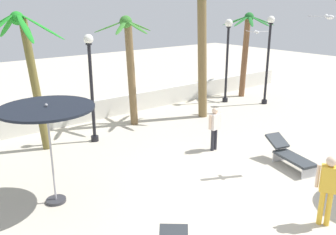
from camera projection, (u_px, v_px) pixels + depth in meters
The scene contains 15 objects.
ground_plane at pixel (232, 190), 9.97m from camera, with size 56.00×56.00×0.00m, color beige.
boundary_wall at pixel (93, 110), 15.90m from camera, with size 25.20×0.30×0.87m, color silver.
patio_umbrella_0 at pixel (47, 115), 8.67m from camera, with size 2.29×2.29×2.65m.
palm_tree_0 at pixel (201, 37), 15.30m from camera, with size 2.39×2.39×5.82m.
palm_tree_1 at pixel (130, 59), 14.53m from camera, with size 2.35×2.47×4.49m.
palm_tree_2 at pixel (29, 63), 11.76m from camera, with size 2.85×2.94×4.70m.
palm_tree_3 at pixel (246, 43), 19.31m from camera, with size 2.79×2.80×4.49m.
lamp_post_0 at pixel (268, 52), 17.80m from camera, with size 0.36×0.36×4.36m.
lamp_post_1 at pixel (227, 50), 18.14m from camera, with size 0.39×0.39×4.20m.
lamp_post_2 at pixel (91, 81), 12.85m from camera, with size 0.34×0.34×3.92m.
lounge_chair_1 at pixel (289, 154), 11.32m from camera, with size 1.01×1.93×0.82m.
guest_0 at pixel (215, 125), 12.44m from camera, with size 0.56×0.27×1.54m.
guest_1 at pixel (328, 184), 8.11m from camera, with size 0.39×0.49×1.72m.
seagull_0 at pixel (329, 17), 9.96m from camera, with size 1.20×0.69×0.14m.
seagull_1 at pixel (257, 32), 16.26m from camera, with size 1.01×0.60×0.14m.
Camera 1 is at (-6.93, -5.86, 4.91)m, focal length 38.64 mm.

